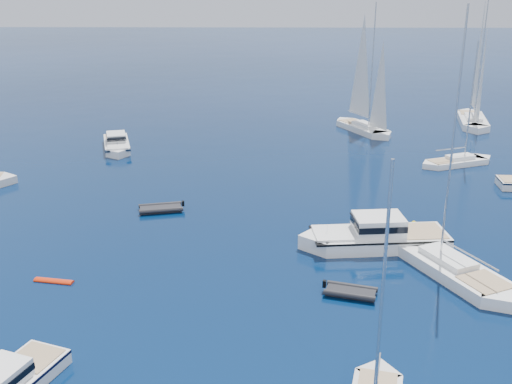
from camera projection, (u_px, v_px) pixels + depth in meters
motor_cruiser_centre at (374, 246)px, 44.85m from camera, size 11.81×4.60×3.03m
motor_cruiser_horizon at (117, 149)px, 69.05m from camera, size 4.90×9.17×2.30m
sailboat_mid_r at (451, 274)px, 40.78m from camera, size 7.99×12.17×17.63m
sailboat_centre at (457, 165)px, 63.60m from camera, size 8.96×5.36×12.85m
sailboat_sails_r at (363, 131)px, 76.73m from camera, size 7.42×10.95×15.95m
sailboat_sails_far at (472, 124)px, 80.38m from camera, size 5.48×12.73×18.15m
tender_yellow at (412, 234)px, 46.87m from camera, size 2.15×3.44×0.95m
tender_grey_near at (351, 295)px, 38.14m from camera, size 3.69×2.70×0.95m
tender_grey_far at (161, 211)px, 51.44m from camera, size 4.09×2.81×0.95m
kayak_orange at (54, 282)px, 39.77m from camera, size 2.64×1.01×0.30m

